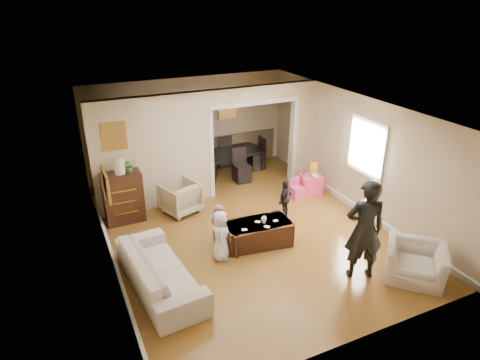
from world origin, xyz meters
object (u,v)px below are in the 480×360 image
armchair_back (180,198)px  child_toddler (285,199)px  sofa (160,270)px  coffee_cup (264,220)px  dining_table (232,162)px  child_kneel_b (219,225)px  coffee_table (258,233)px  play_table (311,184)px  adult_person (364,230)px  child_kneel_a (221,236)px  dresser (123,197)px  table_lamp (119,165)px  cyan_cup (309,175)px  armchair_front (415,262)px

armchair_back → child_toddler: bearing=130.5°
sofa → coffee_cup: bearing=-83.9°
dining_table → child_kneel_b: 3.66m
armchair_back → coffee_table: bearing=97.7°
child_kneel_b → play_table: bearing=-79.0°
play_table → child_kneel_b: size_ratio=0.55×
armchair_back → adult_person: (2.15, -3.59, 0.57)m
play_table → child_kneel_a: (-3.11, -1.69, 0.26)m
play_table → child_toddler: child_toddler is taller
child_kneel_a → child_toddler: size_ratio=1.13×
coffee_cup → child_toddler: size_ratio=0.12×
dresser → adult_person: (3.37, -3.71, 0.36)m
table_lamp → cyan_cup: (4.36, -0.57, -0.80)m
dresser → play_table: size_ratio=2.32×
cyan_cup → child_kneel_b: bearing=-157.4°
play_table → cyan_cup: (-0.10, -0.05, 0.27)m
dresser → coffee_cup: dresser is taller
play_table → child_kneel_a: bearing=-151.5°
play_table → coffee_table: bearing=-145.7°
sofa → armchair_back: bearing=-30.0°
adult_person → coffee_cup: bearing=-36.0°
dresser → play_table: bearing=-6.6°
child_kneel_b → sofa: bearing=107.8°
sofa → child_kneel_a: (1.25, 0.34, 0.16)m
table_lamp → child_kneel_a: bearing=-58.4°
play_table → adult_person: (-1.09, -3.19, 0.69)m
coffee_table → child_kneel_b: child_kneel_b is taller
coffee_cup → sofa: bearing=-168.6°
child_kneel_a → coffee_cup: bearing=-65.7°
cyan_cup → child_toddler: 1.33m
play_table → table_lamp: bearing=173.4°
table_lamp → coffee_table: (2.20, -2.06, -1.06)m
coffee_cup → adult_person: size_ratio=0.06×
coffee_table → child_toddler: 1.30m
child_kneel_a → armchair_front: bearing=-106.4°
coffee_cup → child_kneel_a: bearing=-174.0°
armchair_front → coffee_cup: size_ratio=8.97×
table_lamp → adult_person: adult_person is taller
dining_table → child_toddler: (0.05, -2.79, 0.13)m
play_table → cyan_cup: bearing=-153.4°
armchair_back → coffee_table: size_ratio=0.60×
armchair_front → adult_person: adult_person is taller
dresser → coffee_table: dresser is taller
armchair_front → coffee_table: bearing=178.1°
armchair_back → table_lamp: bearing=-24.4°
coffee_cup → armchair_back: bearing=118.5°
dining_table → child_kneel_b: bearing=-126.9°
sofa → cyan_cup: 4.70m
table_lamp → child_toddler: bearing=-21.9°
sofa → play_table: size_ratio=4.69×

